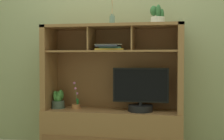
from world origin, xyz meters
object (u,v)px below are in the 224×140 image
media_console (112,113)px  potted_orchid (76,104)px  diffuser_bottle (112,20)px  tv_monitor (141,94)px  potted_fern (58,100)px  potted_succulent (158,17)px  magazine_stack_left (109,47)px

media_console → potted_orchid: 0.42m
media_console → diffuser_bottle: 1.01m
diffuser_bottle → potted_orchid: bearing=-179.4°
tv_monitor → diffuser_bottle: bearing=172.4°
media_console → diffuser_bottle: size_ratio=4.92×
media_console → potted_fern: media_console is taller
potted_fern → potted_succulent: bearing=0.1°
tv_monitor → potted_orchid: size_ratio=1.95×
potted_orchid → potted_fern: size_ratio=1.48×
potted_orchid → potted_fern: 0.21m
potted_orchid → potted_fern: (-0.21, 0.00, 0.04)m
potted_orchid → diffuser_bottle: (0.41, 0.00, 0.93)m
potted_fern → magazine_stack_left: (0.60, -0.04, 0.59)m
tv_monitor → magazine_stack_left: size_ratio=1.83×
media_console → magazine_stack_left: bearing=-117.1°
media_console → potted_succulent: (0.49, -0.00, 1.03)m
magazine_stack_left → potted_succulent: size_ratio=1.54×
tv_monitor → potted_fern: size_ratio=2.89×
potted_fern → diffuser_bottle: diffuser_bottle is taller
media_console → magazine_stack_left: 0.71m
magazine_stack_left → diffuser_bottle: (0.02, 0.04, 0.30)m
potted_orchid → diffuser_bottle: bearing=0.6°
potted_orchid → tv_monitor: bearing=-3.0°
diffuser_bottle → potted_succulent: bearing=-0.2°
tv_monitor → potted_succulent: potted_succulent is taller
diffuser_bottle → potted_fern: bearing=-179.7°
potted_succulent → diffuser_bottle: bearing=179.8°
potted_orchid → potted_fern: bearing=179.8°
potted_fern → diffuser_bottle: 1.09m
tv_monitor → potted_fern: (-0.94, 0.04, -0.10)m
potted_orchid → magazine_stack_left: magazine_stack_left is taller
magazine_stack_left → diffuser_bottle: size_ratio=1.06×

